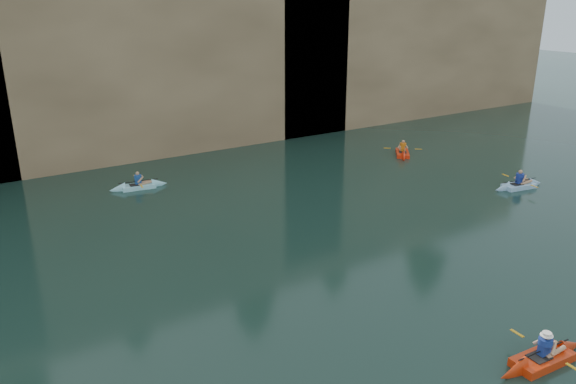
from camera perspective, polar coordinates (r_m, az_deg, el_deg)
ground at (r=16.33m, az=13.13°, el=-14.88°), size 160.00×160.00×0.00m
cliff at (r=40.54m, az=-18.39°, el=14.17°), size 70.00×16.00×12.00m
cliff_slab_center at (r=34.13m, az=-11.76°, el=13.40°), size 24.00×2.40×11.40m
cliff_slab_east at (r=45.29m, az=13.34°, el=13.70°), size 26.00×2.40×9.84m
sea_cave_center at (r=32.56m, az=-20.76°, el=4.93°), size 3.50×1.00×3.20m
sea_cave_east at (r=37.62m, az=0.54°, el=9.02°), size 5.00×1.00×4.50m
main_kayaker at (r=16.56m, az=24.44°, el=-15.11°), size 3.13×2.12×1.15m
kayaker_ltblue_near at (r=29.99m, az=22.39°, el=0.63°), size 3.03×2.29×1.16m
kayaker_red_far at (r=34.23m, az=11.55°, el=3.94°), size 2.48×2.82×1.13m
kayaker_ltblue_mid at (r=28.66m, az=-14.94°, el=0.61°), size 2.90×2.15×1.08m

